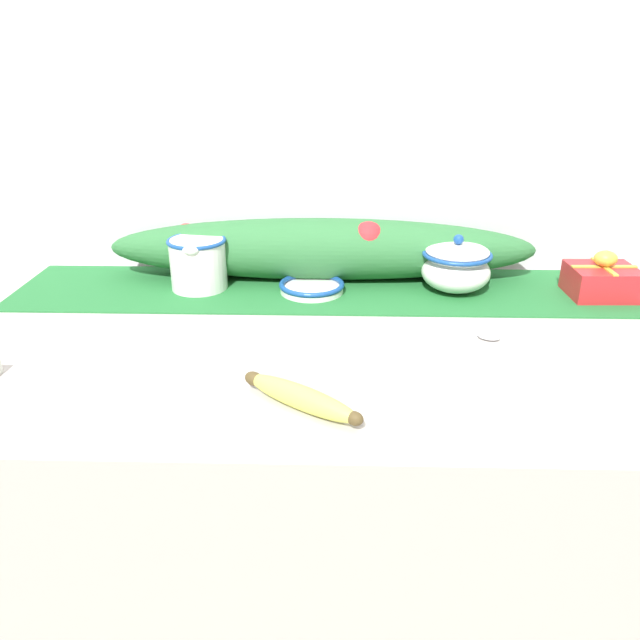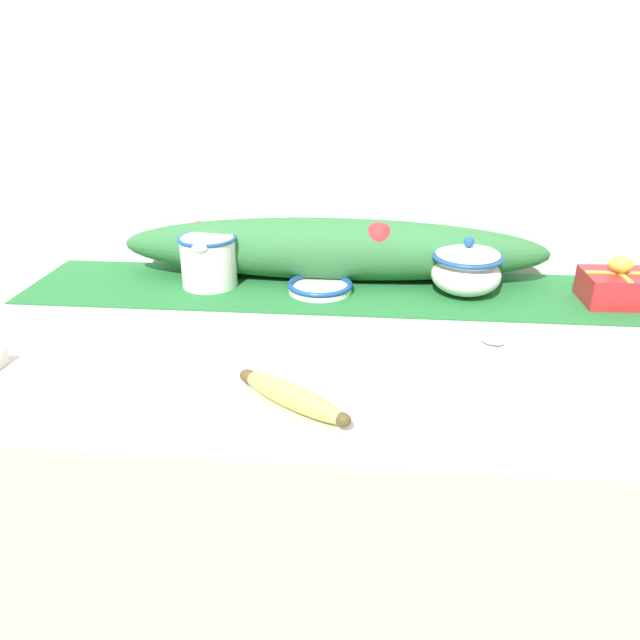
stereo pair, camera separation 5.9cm
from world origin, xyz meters
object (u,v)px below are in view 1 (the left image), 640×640
object	(u,v)px
banana	(301,397)
spoon	(480,335)
cream_pitcher	(198,262)
small_dish	(312,287)
sugar_bowl	(456,266)
gift_box	(602,280)

from	to	relation	value
banana	spoon	distance (m)	0.37
cream_pitcher	small_dish	size ratio (longest dim) A/B	1.04
sugar_bowl	small_dish	xyz separation A→B (m)	(-0.28, -0.02, -0.04)
sugar_bowl	cream_pitcher	bearing A→B (deg)	179.89
sugar_bowl	small_dish	bearing A→B (deg)	-176.73
cream_pitcher	gift_box	xyz separation A→B (m)	(0.78, -0.02, -0.02)
cream_pitcher	banana	distance (m)	0.50
sugar_bowl	spoon	bearing A→B (deg)	-88.07
small_dish	spoon	size ratio (longest dim) A/B	0.75
small_dish	banana	world-z (taller)	banana
cream_pitcher	gift_box	distance (m)	0.79
banana	gift_box	size ratio (longest dim) A/B	1.38
sugar_bowl	banana	world-z (taller)	sugar_bowl
gift_box	sugar_bowl	bearing A→B (deg)	175.77
cream_pitcher	spoon	world-z (taller)	cream_pitcher
sugar_bowl	gift_box	size ratio (longest dim) A/B	1.08
small_dish	banana	bearing A→B (deg)	-89.68
banana	gift_box	distance (m)	0.70
banana	sugar_bowl	bearing A→B (deg)	57.91
cream_pitcher	banana	size ratio (longest dim) A/B	0.78
sugar_bowl	banana	bearing A→B (deg)	-122.09
sugar_bowl	banana	xyz separation A→B (m)	(-0.28, -0.45, -0.04)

